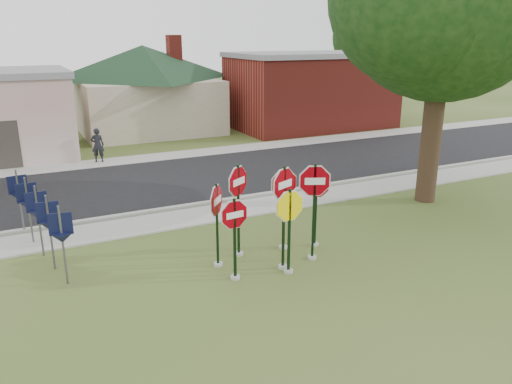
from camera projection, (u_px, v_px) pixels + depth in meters
name	position (u px, v px, depth m)	size (l,w,h in m)	color
ground	(297.00, 284.00, 12.12)	(120.00, 120.00, 0.00)	#3A501E
sidewalk_near	(214.00, 214.00, 16.82)	(60.00, 1.60, 0.06)	gray
road	(174.00, 181.00, 20.67)	(60.00, 7.00, 0.04)	black
sidewalk_far	(147.00, 158.00, 24.35)	(60.00, 1.60, 0.06)	gray
curb	(203.00, 204.00, 17.66)	(60.00, 0.20, 0.14)	gray
stop_sign_center	(284.00, 202.00, 12.41)	(1.05, 0.47, 2.85)	#A6A49B
stop_sign_yellow	(289.00, 220.00, 12.29)	(1.09, 0.24, 2.33)	#A6A49B
stop_sign_left	(235.00, 230.00, 11.99)	(1.00, 0.24, 2.19)	#A6A49B
stop_sign_right	(314.00, 197.00, 12.97)	(1.06, 0.47, 2.77)	#A6A49B
stop_sign_back_right	(284.00, 197.00, 13.68)	(1.09, 0.24, 2.47)	#A6A49B
stop_sign_back_left	(238.00, 197.00, 13.22)	(0.97, 0.62, 2.68)	#A6A49B
stop_sign_far_right	(316.00, 200.00, 13.92)	(0.69, 0.73, 2.31)	#A6A49B
stop_sign_far_left	(217.00, 214.00, 12.66)	(0.74, 0.84, 2.36)	#A6A49B
route_sign_row	(38.00, 213.00, 13.33)	(1.43, 4.63, 2.00)	#59595E
building_house	(144.00, 71.00, 30.69)	(11.60, 11.60, 6.20)	#C4B49C
building_brick	(311.00, 90.00, 32.28)	(10.20, 6.20, 4.75)	maroon
bg_tree_right	(366.00, 38.00, 41.96)	(5.60, 5.60, 8.40)	#312116
pedestrian	(98.00, 145.00, 23.35)	(0.58, 0.38, 1.60)	black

